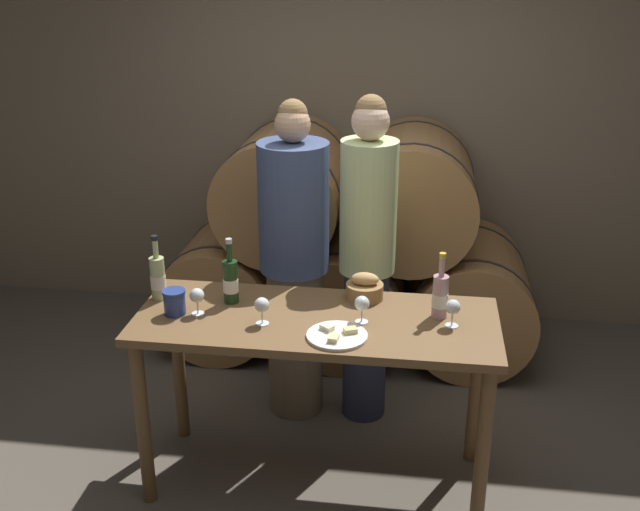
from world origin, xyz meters
name	(u,v)px	position (x,y,z in m)	size (l,w,h in m)	color
ground_plane	(316,477)	(0.00, 0.00, 0.00)	(10.00, 10.00, 0.00)	#564F44
stone_wall_back	(359,85)	(0.00, 2.00, 1.60)	(10.00, 0.12, 3.20)	#7F705B
barrel_stack	(348,252)	(0.00, 1.41, 0.65)	(2.33, 0.94, 1.44)	#9E7042
tasting_table	(316,343)	(0.00, 0.00, 0.75)	(1.64, 0.65, 0.88)	brown
person_left	(294,263)	(-0.20, 0.61, 0.88)	(0.37, 0.37, 1.75)	#756651
person_right	(367,260)	(0.18, 0.61, 0.93)	(0.29, 0.29, 1.78)	#2D334C
wine_bottle_red	(231,281)	(-0.42, 0.11, 0.99)	(0.07, 0.07, 0.32)	#193819
wine_bottle_white	(158,277)	(-0.77, 0.10, 0.99)	(0.07, 0.07, 0.32)	#ADBC7F
wine_bottle_rose	(440,296)	(0.55, 0.08, 0.99)	(0.07, 0.07, 0.31)	#BC8E93
blue_crock	(174,301)	(-0.64, -0.05, 0.95)	(0.11, 0.11, 0.12)	navy
bread_basket	(365,288)	(0.20, 0.23, 0.93)	(0.18, 0.18, 0.13)	olive
cheese_plate	(337,335)	(0.11, -0.17, 0.89)	(0.26, 0.26, 0.04)	white
wine_glass_far_left	(197,296)	(-0.54, -0.04, 0.97)	(0.07, 0.07, 0.13)	white
wine_glass_left	(262,306)	(-0.23, -0.09, 0.97)	(0.07, 0.07, 0.13)	white
wine_glass_center	(362,304)	(0.21, -0.02, 0.97)	(0.07, 0.07, 0.13)	white
wine_glass_right	(453,308)	(0.60, 0.00, 0.97)	(0.07, 0.07, 0.13)	white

